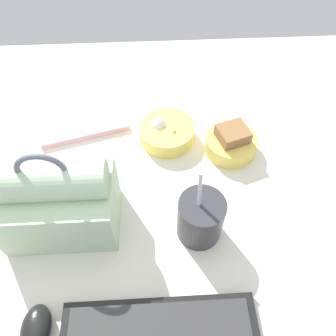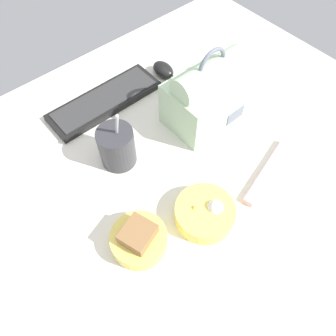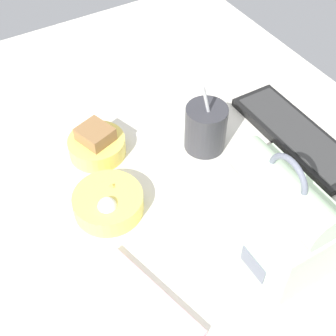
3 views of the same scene
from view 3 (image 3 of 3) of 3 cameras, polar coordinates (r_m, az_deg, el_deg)
name	(u,v)px [view 3 (image 3 of 3)]	position (r cm, az deg, el deg)	size (l,w,h in cm)	color
desk_surface	(165,191)	(96.36, -0.34, -2.82)	(140.00, 110.00, 2.00)	silver
keyboard	(296,135)	(108.58, 15.38, 3.91)	(33.36, 11.25, 2.10)	black
lunch_bag	(277,215)	(83.24, 13.11, -5.60)	(21.82, 14.63, 22.33)	#B7D6AD
soup_cup	(206,127)	(100.30, 4.62, 5.00)	(8.96, 8.96, 17.68)	#333338
bento_bowl_sandwich	(97,144)	(101.48, -8.68, 2.88)	(12.27, 12.27, 7.12)	#EFD65B
bento_bowl_snacks	(108,202)	(91.20, -7.28, -4.14)	(13.64, 13.64, 5.79)	#EFD65B
chopstick_case	(154,293)	(81.82, -1.75, -15.03)	(21.90, 7.83, 1.60)	pink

